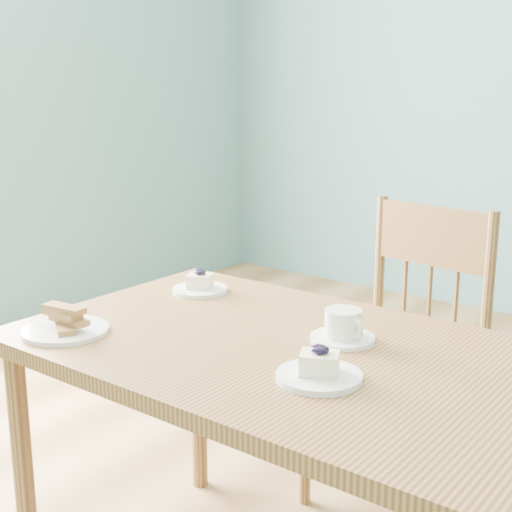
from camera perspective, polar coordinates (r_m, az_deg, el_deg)
room at (r=1.51m, az=12.93°, el=17.04°), size 5.01×5.01×2.71m
dining_table at (r=1.57m, az=3.73°, el=-9.81°), size 1.31×0.76×0.70m
dining_chair at (r=2.16m, az=11.48°, el=-7.99°), size 0.47×0.45×0.91m
cheesecake_plate_near at (r=1.39m, az=5.08°, el=-9.14°), size 0.17×0.17×0.07m
cheesecake_plate_far at (r=1.96m, az=-4.49°, el=-2.41°), size 0.15×0.15×0.06m
coffee_cup at (r=1.59m, az=6.99°, el=-5.72°), size 0.14×0.14×0.07m
biscotti_plate at (r=1.69m, az=-15.02°, el=-5.32°), size 0.20×0.20×0.06m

